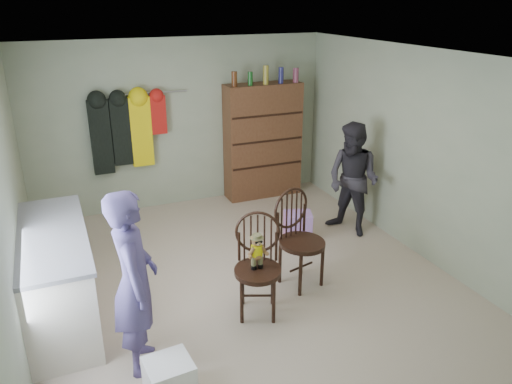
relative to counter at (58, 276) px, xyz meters
name	(u,v)px	position (x,y,z in m)	size (l,w,h in m)	color
ground_plane	(243,277)	(1.95, 0.00, -0.47)	(5.00, 5.00, 0.00)	beige
room_walls	(224,134)	(1.95, 0.53, 1.11)	(5.00, 5.00, 5.00)	#A6B194
counter	(58,276)	(0.00, 0.00, 0.00)	(0.64, 1.86, 0.94)	silver
plastic_tub	(169,380)	(0.73, -1.49, -0.30)	(0.36, 0.34, 0.34)	white
chair_front	(258,259)	(1.86, -0.66, 0.12)	(0.62, 0.62, 1.06)	black
chair_far	(298,235)	(2.48, -0.32, 0.12)	(0.60, 0.60, 1.10)	black
striped_bag	(298,226)	(2.98, 0.63, -0.28)	(0.36, 0.28, 0.38)	pink
person_left	(134,282)	(0.60, -0.99, 0.35)	(0.60, 0.39, 1.64)	#50447E
person_right	(353,180)	(3.74, 0.54, 0.29)	(0.74, 0.58, 1.53)	#2D2B33
dresser	(263,140)	(3.20, 2.30, 0.44)	(1.20, 0.39, 2.08)	brown
coat_rack	(126,131)	(1.12, 2.38, 0.78)	(1.42, 0.12, 1.09)	#99999E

